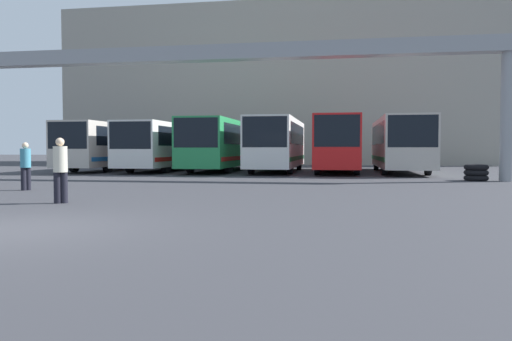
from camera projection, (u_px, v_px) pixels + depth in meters
ground_plane at (8, 231)px, 8.63m from camera, size 200.00×200.00×0.00m
building_backdrop at (283, 90)px, 49.09m from camera, size 40.15×12.00×14.36m
overhead_gantry at (220, 68)px, 23.54m from camera, size 26.12×0.80×6.28m
bus_slot_0 at (115, 144)px, 33.05m from camera, size 2.54×11.80×3.00m
bus_slot_1 at (167, 144)px, 32.22m from camera, size 2.58×11.35×2.98m
bus_slot_2 at (223, 143)px, 32.08m from camera, size 2.63×12.33×3.14m
bus_slot_3 at (277, 142)px, 30.48m from camera, size 2.54×10.34×3.17m
bus_slot_4 at (338, 141)px, 29.77m from camera, size 2.49×10.15×3.21m
bus_slot_5 at (399, 142)px, 29.70m from camera, size 2.61×11.23×3.16m
pedestrian_mid_right at (60, 169)px, 12.92m from camera, size 0.35×0.35×1.70m
pedestrian_near_left at (26, 165)px, 16.96m from camera, size 0.34×0.34×1.63m
tire_stack at (476, 173)px, 22.04m from camera, size 1.04×1.04×0.72m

